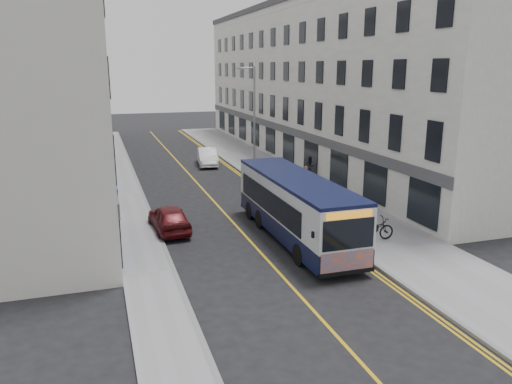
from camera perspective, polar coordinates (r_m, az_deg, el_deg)
ground at (r=22.42m, az=0.34°, el=-6.73°), size 140.00×140.00×0.00m
pavement_east at (r=35.27m, az=3.91°, el=1.14°), size 4.50×64.00×0.12m
pavement_west at (r=32.90m, az=-14.62°, el=-0.26°), size 2.00×64.00×0.12m
kerb_east at (r=34.52m, az=0.43°, el=0.89°), size 0.18×64.00×0.13m
kerb_west at (r=32.96m, az=-12.89°, el=-0.12°), size 0.18×64.00×0.13m
road_centre_line at (r=33.53m, az=-6.07°, el=0.30°), size 0.12×64.00×0.01m
road_dbl_yellow_inner at (r=34.40m, az=-0.28°, el=0.73°), size 0.10×64.00×0.01m
road_dbl_yellow_outer at (r=34.45m, az=0.04°, el=0.76°), size 0.10×64.00×0.01m
terrace_east at (r=44.72m, az=6.09°, el=12.18°), size 6.00×46.00×13.00m
terrace_west at (r=40.99m, az=-21.70°, el=11.11°), size 6.00×46.00×13.00m
streetlamp at (r=35.73m, az=-0.31°, el=8.37°), size 1.32×0.18×8.00m
city_bus at (r=23.50m, az=4.55°, el=-1.56°), size 2.43×10.37×3.01m
bicycle at (r=23.80m, az=13.24°, el=-4.16°), size 2.10×0.79×1.09m
pedestrian_near at (r=32.80m, az=5.76°, el=1.62°), size 0.67×0.56×1.58m
pedestrian_far at (r=36.21m, az=6.21°, el=2.81°), size 0.97×0.91×1.59m
car_white at (r=41.62m, az=-5.56°, el=4.02°), size 2.07×4.44×1.41m
car_maroon at (r=25.19m, az=-9.91°, el=-2.94°), size 1.87×4.08×1.35m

